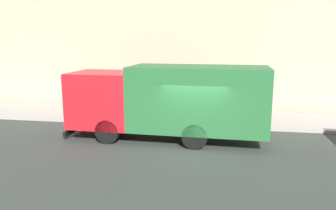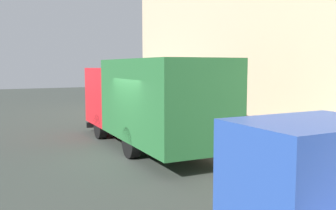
{
  "view_description": "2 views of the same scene",
  "coord_description": "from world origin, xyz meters",
  "px_view_note": "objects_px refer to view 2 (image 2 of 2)",
  "views": [
    {
      "loc": [
        -12.29,
        -1.02,
        4.19
      ],
      "look_at": [
        0.63,
        1.15,
        1.56
      ],
      "focal_mm": 34.97,
      "sensor_mm": 36.0,
      "label": 1
    },
    {
      "loc": [
        -4.46,
        -11.02,
        2.91
      ],
      "look_at": [
        1.33,
        0.17,
        1.6
      ],
      "focal_mm": 40.54,
      "sensor_mm": 36.0,
      "label": 2
    }
  ],
  "objects_px": {
    "large_utility_truck": "(148,99)",
    "pedestrian_third": "(202,110)",
    "pedestrian_walking": "(228,110)",
    "pedestrian_standing": "(161,105)"
  },
  "relations": [
    {
      "from": "large_utility_truck",
      "to": "pedestrian_walking",
      "type": "distance_m",
      "value": 4.47
    },
    {
      "from": "large_utility_truck",
      "to": "pedestrian_walking",
      "type": "xyz_separation_m",
      "value": [
        4.28,
        1.08,
        -0.72
      ]
    },
    {
      "from": "pedestrian_standing",
      "to": "pedestrian_third",
      "type": "bearing_deg",
      "value": 127.9
    },
    {
      "from": "pedestrian_walking",
      "to": "pedestrian_third",
      "type": "bearing_deg",
      "value": -36.59
    },
    {
      "from": "large_utility_truck",
      "to": "pedestrian_third",
      "type": "xyz_separation_m",
      "value": [
        3.15,
        1.4,
        -0.69
      ]
    },
    {
      "from": "pedestrian_walking",
      "to": "pedestrian_standing",
      "type": "bearing_deg",
      "value": -76.28
    },
    {
      "from": "pedestrian_third",
      "to": "pedestrian_walking",
      "type": "bearing_deg",
      "value": 126.17
    },
    {
      "from": "pedestrian_standing",
      "to": "pedestrian_third",
      "type": "height_order",
      "value": "pedestrian_third"
    },
    {
      "from": "pedestrian_standing",
      "to": "pedestrian_third",
      "type": "distance_m",
      "value": 2.51
    },
    {
      "from": "large_utility_truck",
      "to": "pedestrian_third",
      "type": "height_order",
      "value": "large_utility_truck"
    }
  ]
}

